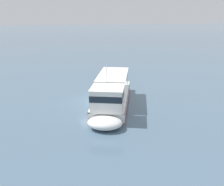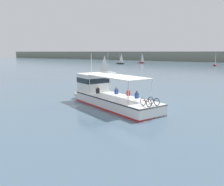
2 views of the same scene
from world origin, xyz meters
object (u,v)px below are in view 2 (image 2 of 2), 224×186
sailboat_horizon_west (120,63)px  sailboat_mid_channel (107,72)px  ferry_main (107,95)px  sailboat_near_starboard (142,62)px  sailboat_far_left (215,64)px

sailboat_horizon_west → sailboat_mid_channel: (24.62, -44.26, 0.00)m
ferry_main → sailboat_near_starboard: 95.16m
sailboat_near_starboard → sailboat_mid_channel: bearing=-70.4°
sailboat_near_starboard → sailboat_far_left: bearing=-3.1°
ferry_main → sailboat_horizon_west: size_ratio=2.41×
sailboat_horizon_west → sailboat_mid_channel: bearing=-60.9°
ferry_main → sailboat_far_left: (-7.01, 83.74, -0.47)m
sailboat_far_left → ferry_main: bearing=-85.2°
sailboat_near_starboard → sailboat_horizon_west: bearing=-109.9°
sailboat_mid_channel → sailboat_horizon_west: bearing=119.1°
ferry_main → sailboat_near_starboard: (-41.50, 85.63, -0.47)m
sailboat_far_left → sailboat_near_starboard: same height
ferry_main → sailboat_mid_channel: (-21.34, 29.03, -0.47)m
sailboat_far_left → sailboat_horizon_west: (-38.95, -10.44, 0.00)m
sailboat_far_left → sailboat_mid_channel: 56.55m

